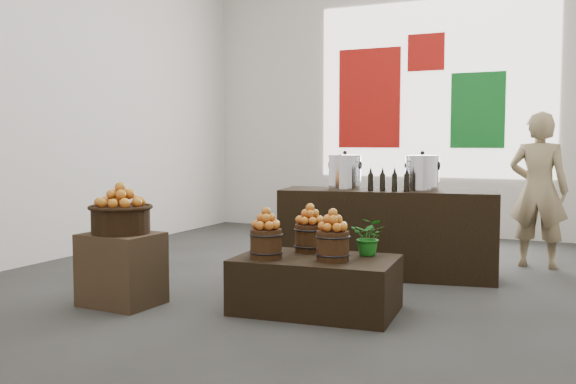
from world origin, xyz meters
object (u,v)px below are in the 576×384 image
at_px(display_table, 316,284).
at_px(shopper, 538,190).
at_px(crate, 122,269).
at_px(stock_pot_left, 345,173).
at_px(counter, 387,233).
at_px(wicker_basket, 121,220).
at_px(stock_pot_center, 422,174).

bearing_deg(display_table, shopper, 56.23).
bearing_deg(crate, stock_pot_left, 58.36).
xyz_separation_m(crate, counter, (1.57, 1.97, 0.13)).
distance_m(wicker_basket, display_table, 1.60).
xyz_separation_m(counter, stock_pot_center, (0.32, 0.06, 0.57)).
bearing_deg(stock_pot_center, wicker_basket, -132.94).
xyz_separation_m(counter, shopper, (1.28, 1.03, 0.38)).
bearing_deg(shopper, stock_pot_center, 49.77).
bearing_deg(display_table, stock_pot_left, 96.44).
relative_size(wicker_basket, counter, 0.22).
bearing_deg(wicker_basket, shopper, 46.50).
relative_size(counter, shopper, 1.27).
bearing_deg(counter, shopper, 28.45).
height_order(display_table, counter, counter).
relative_size(crate, counter, 0.28).
bearing_deg(stock_pot_left, crate, -121.64).
xyz_separation_m(wicker_basket, counter, (1.57, 1.97, -0.26)).
xyz_separation_m(stock_pot_left, stock_pot_center, (0.72, 0.13, 0.00)).
bearing_deg(stock_pot_left, display_table, -78.40).
relative_size(stock_pot_center, shopper, 0.20).
bearing_deg(display_table, crate, -167.75).
distance_m(display_table, shopper, 2.96).
distance_m(stock_pot_left, shopper, 2.03).
relative_size(counter, stock_pot_left, 6.47).
bearing_deg(stock_pot_center, crate, -132.94).
relative_size(display_table, stock_pot_left, 3.82).
distance_m(stock_pot_left, stock_pot_center, 0.73).
relative_size(counter, stock_pot_center, 6.47).
height_order(crate, counter, counter).
bearing_deg(crate, stock_pot_center, 47.06).
xyz_separation_m(crate, stock_pot_center, (1.89, 2.03, 0.70)).
height_order(stock_pot_left, shopper, shopper).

